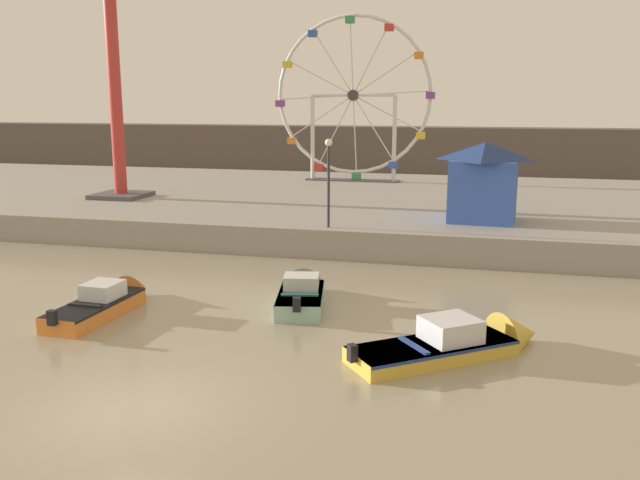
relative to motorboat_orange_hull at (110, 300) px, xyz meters
The scene contains 10 objects.
ground_plane 7.67m from the motorboat_orange_hull, 55.20° to the right, with size 240.00×240.00×0.00m, color gray.
quay_promenade 20.33m from the motorboat_orange_hull, 77.57° to the left, with size 110.00×22.73×1.29m, color gray.
distant_town_skyline 40.30m from the motorboat_orange_hull, 83.76° to the left, with size 140.00×3.00×4.40m, color #564C47.
motorboat_orange_hull is the anchor object (origin of this frame).
motorboat_seafoam 6.32m from the motorboat_orange_hull, 22.52° to the left, with size 2.21×4.35×1.43m.
motorboat_mustard_yellow 11.50m from the motorboat_orange_hull, ahead, with size 5.48×4.78×1.58m.
ferris_wheel_white_frame 27.10m from the motorboat_orange_hull, 83.94° to the left, with size 10.73×1.20×10.90m.
drop_tower_red_tower 19.43m from the motorboat_orange_hull, 118.74° to the left, with size 2.80×2.80×15.52m.
carnival_booth_blue_tent 17.27m from the motorboat_orange_hull, 47.23° to the left, with size 3.38×3.21×3.57m.
promenade_lamp_near 11.13m from the motorboat_orange_hull, 61.02° to the left, with size 0.32×0.32×3.82m.
Camera 1 is at (7.43, -12.53, 6.78)m, focal length 37.96 mm.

